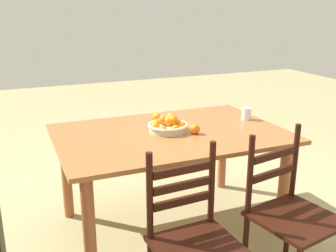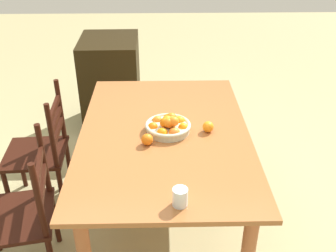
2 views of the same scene
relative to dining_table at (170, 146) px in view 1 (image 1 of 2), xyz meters
name	(u,v)px [view 1 (image 1 of 2)]	position (x,y,z in m)	size (l,w,h in m)	color
ground_plane	(170,224)	(0.00, 0.00, -0.65)	(12.00, 12.00, 0.00)	tan
dining_table	(170,146)	(0.00, 0.00, 0.00)	(1.64, 1.10, 0.76)	#9E5D30
chair_near_window	(194,242)	(0.25, 0.91, -0.20)	(0.46, 0.46, 0.94)	black
chair_by_cabinet	(290,215)	(-0.42, 0.86, -0.21)	(0.53, 0.53, 0.94)	black
fruit_bowl	(168,125)	(0.01, -0.03, 0.15)	(0.30, 0.30, 0.13)	beige
orange_loose_0	(195,129)	(-0.15, 0.11, 0.15)	(0.07, 0.07, 0.07)	orange
orange_loose_1	(156,118)	(0.00, -0.28, 0.15)	(0.07, 0.07, 0.07)	orange
drinking_glass	(246,114)	(-0.69, -0.07, 0.16)	(0.08, 0.08, 0.10)	silver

